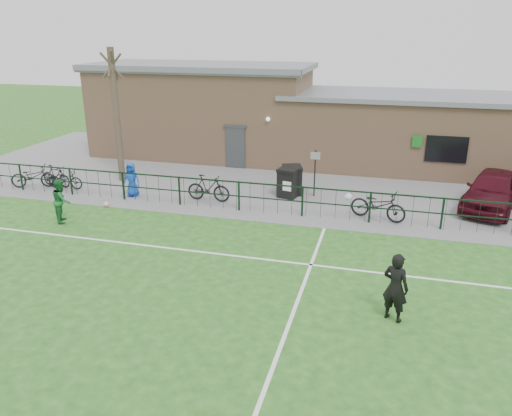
% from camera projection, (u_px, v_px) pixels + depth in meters
% --- Properties ---
extents(ground, '(90.00, 90.00, 0.00)m').
position_uv_depth(ground, '(202.00, 327.00, 11.98)').
color(ground, '#215519').
rests_on(ground, ground).
extents(paving_strip, '(34.00, 13.00, 0.02)m').
position_uv_depth(paving_strip, '(302.00, 175.00, 24.23)').
color(paving_strip, slate).
rests_on(paving_strip, ground).
extents(pitch_line_touch, '(28.00, 0.10, 0.01)m').
position_uv_depth(pitch_line_touch, '(275.00, 216.00, 19.06)').
color(pitch_line_touch, white).
rests_on(pitch_line_touch, ground).
extents(pitch_line_mid, '(28.00, 0.10, 0.01)m').
position_uv_depth(pitch_line_mid, '(248.00, 257.00, 15.61)').
color(pitch_line_mid, white).
rests_on(pitch_line_mid, ground).
extents(pitch_line_perp, '(0.10, 16.00, 0.01)m').
position_uv_depth(pitch_line_perp, '(283.00, 340.00, 11.49)').
color(pitch_line_perp, white).
rests_on(pitch_line_perp, ground).
extents(perimeter_fence, '(28.00, 0.10, 1.20)m').
position_uv_depth(perimeter_fence, '(276.00, 199.00, 19.04)').
color(perimeter_fence, black).
rests_on(perimeter_fence, ground).
extents(bare_tree, '(0.30, 0.30, 6.00)m').
position_uv_depth(bare_tree, '(117.00, 117.00, 22.45)').
color(bare_tree, '#423328').
rests_on(bare_tree, ground).
extents(wheelie_bin_left, '(0.98, 1.05, 1.15)m').
position_uv_depth(wheelie_bin_left, '(292.00, 181.00, 21.37)').
color(wheelie_bin_left, black).
rests_on(wheelie_bin_left, paving_strip).
extents(wheelie_bin_right, '(0.93, 1.01, 1.16)m').
position_uv_depth(wheelie_bin_right, '(289.00, 183.00, 21.02)').
color(wheelie_bin_right, black).
rests_on(wheelie_bin_right, paving_strip).
extents(sign_post, '(0.08, 0.08, 2.00)m').
position_uv_depth(sign_post, '(315.00, 173.00, 20.93)').
color(sign_post, black).
rests_on(sign_post, paving_strip).
extents(car_maroon, '(3.20, 4.80, 1.52)m').
position_uv_depth(car_maroon, '(493.00, 190.00, 19.57)').
color(car_maroon, '#3F0B16').
rests_on(car_maroon, paving_strip).
extents(bicycle_a, '(2.02, 1.31, 1.00)m').
position_uv_depth(bicycle_a, '(33.00, 176.00, 22.25)').
color(bicycle_a, black).
rests_on(bicycle_a, paving_strip).
extents(bicycle_b, '(1.68, 0.77, 0.97)m').
position_uv_depth(bicycle_b, '(56.00, 176.00, 22.37)').
color(bicycle_b, black).
rests_on(bicycle_b, paving_strip).
extents(bicycle_c, '(1.68, 0.63, 0.87)m').
position_uv_depth(bicycle_c, '(65.00, 179.00, 22.10)').
color(bicycle_c, black).
rests_on(bicycle_c, paving_strip).
extents(bicycle_d, '(1.85, 0.57, 1.10)m').
position_uv_depth(bicycle_d, '(208.00, 188.00, 20.48)').
color(bicycle_d, black).
rests_on(bicycle_d, paving_strip).
extents(bicycle_e, '(2.23, 1.32, 1.11)m').
position_uv_depth(bicycle_e, '(378.00, 205.00, 18.50)').
color(bicycle_e, black).
rests_on(bicycle_e, paving_strip).
extents(spectator_child, '(0.75, 0.52, 1.45)m').
position_uv_depth(spectator_child, '(132.00, 180.00, 21.01)').
color(spectator_child, '#1346B5').
rests_on(spectator_child, paving_strip).
extents(goalkeeper_kick, '(1.95, 3.23, 2.26)m').
position_uv_depth(goalkeeper_kick, '(394.00, 285.00, 12.07)').
color(goalkeeper_kick, black).
rests_on(goalkeeper_kick, ground).
extents(outfield_player, '(0.92, 0.98, 1.61)m').
position_uv_depth(outfield_player, '(62.00, 201.00, 18.28)').
color(outfield_player, '#1C632D').
rests_on(outfield_player, ground).
extents(ball_ground, '(0.21, 0.21, 0.21)m').
position_uv_depth(ball_ground, '(106.00, 204.00, 19.98)').
color(ball_ground, white).
rests_on(ball_ground, ground).
extents(clubhouse, '(24.25, 5.40, 4.96)m').
position_uv_depth(clubhouse, '(296.00, 119.00, 26.41)').
color(clubhouse, tan).
rests_on(clubhouse, ground).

